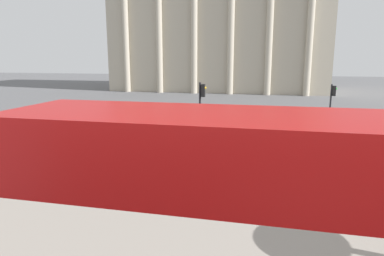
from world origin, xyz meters
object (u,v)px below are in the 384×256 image
(plaza_building_left, at_px, (221,17))
(pedestrian_black, at_px, (254,115))
(pedestrian_olive, at_px, (302,143))
(traffic_light_far, at_px, (332,100))
(traffic_light_mid, at_px, (201,105))
(double_decker_bus, at_px, (286,215))
(pedestrian_blue, at_px, (144,123))
(car_black, at_px, (249,145))

(plaza_building_left, distance_m, pedestrian_black, 33.55)
(pedestrian_olive, bearing_deg, traffic_light_far, 129.46)
(traffic_light_far, xyz_separation_m, pedestrian_black, (-5.26, 0.01, -1.23))
(traffic_light_mid, bearing_deg, double_decker_bus, -71.99)
(double_decker_bus, distance_m, traffic_light_mid, 13.28)
(traffic_light_far, bearing_deg, plaza_building_left, 111.78)
(plaza_building_left, distance_m, traffic_light_mid, 39.05)
(double_decker_bus, relative_size, pedestrian_blue, 6.21)
(plaza_building_left, distance_m, car_black, 41.37)
(traffic_light_mid, bearing_deg, pedestrian_olive, -19.57)
(plaza_building_left, relative_size, traffic_light_mid, 8.85)
(pedestrian_blue, bearing_deg, traffic_light_mid, -34.08)
(traffic_light_mid, xyz_separation_m, car_black, (2.77, -1.55, -1.72))
(double_decker_bus, relative_size, pedestrian_olive, 5.85)
(double_decker_bus, bearing_deg, car_black, 93.34)
(double_decker_bus, height_order, pedestrian_black, double_decker_bus)
(pedestrian_blue, relative_size, pedestrian_olive, 0.94)
(pedestrian_black, height_order, pedestrian_olive, pedestrian_olive)
(traffic_light_far, bearing_deg, traffic_light_mid, -139.84)
(double_decker_bus, relative_size, car_black, 2.47)
(double_decker_bus, xyz_separation_m, traffic_light_mid, (-4.11, 12.62, 0.16))
(traffic_light_mid, xyz_separation_m, pedestrian_olive, (5.33, -1.89, -1.40))
(plaza_building_left, height_order, traffic_light_far, plaza_building_left)
(traffic_light_far, relative_size, pedestrian_black, 2.04)
(car_black, bearing_deg, traffic_light_far, -128.54)
(plaza_building_left, xyz_separation_m, pedestrian_black, (7.15, -31.05, -10.53))
(double_decker_bus, xyz_separation_m, plaza_building_left, (-8.61, 50.36, 9.17))
(car_black, bearing_deg, traffic_light_mid, -35.81)
(pedestrian_black, relative_size, pedestrian_olive, 0.90)
(plaza_building_left, bearing_deg, pedestrian_olive, -76.07)
(pedestrian_black, bearing_deg, plaza_building_left, -144.49)
(plaza_building_left, xyz_separation_m, pedestrian_blue, (0.53, -36.29, -10.47))
(plaza_building_left, distance_m, pedestrian_blue, 37.77)
(car_black, relative_size, pedestrian_blue, 2.51)
(plaza_building_left, relative_size, car_black, 7.80)
(traffic_light_mid, relative_size, pedestrian_blue, 2.21)
(traffic_light_mid, distance_m, car_black, 3.61)
(double_decker_bus, height_order, plaza_building_left, plaza_building_left)
(double_decker_bus, distance_m, pedestrian_black, 19.41)
(pedestrian_blue, bearing_deg, plaza_building_left, 76.72)
(car_black, xyz_separation_m, pedestrian_black, (-0.12, 8.24, 0.21))
(plaza_building_left, relative_size, pedestrian_black, 20.63)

